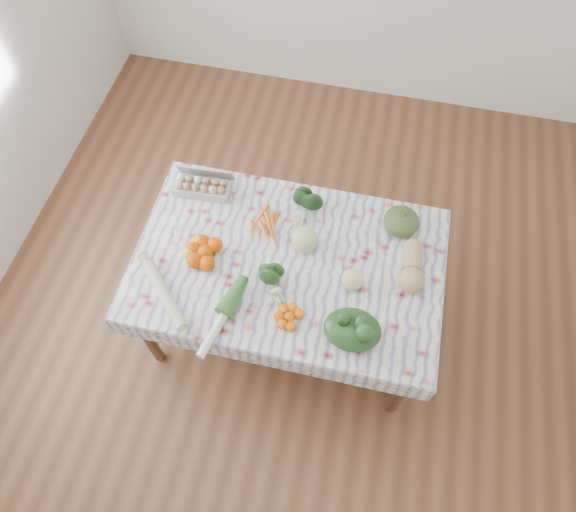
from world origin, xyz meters
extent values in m
plane|color=brown|center=(0.00, 0.00, 0.00)|extent=(4.50, 4.50, 0.00)
cube|color=brown|center=(0.00, 0.00, 0.73)|extent=(1.60, 1.00, 0.04)
cylinder|color=brown|center=(-0.74, -0.44, 0.35)|extent=(0.06, 0.06, 0.71)
cylinder|color=brown|center=(0.74, -0.44, 0.35)|extent=(0.06, 0.06, 0.71)
cylinder|color=brown|center=(-0.74, 0.44, 0.35)|extent=(0.06, 0.06, 0.71)
cylinder|color=brown|center=(0.74, 0.44, 0.35)|extent=(0.06, 0.06, 0.71)
cube|color=white|center=(0.00, 0.00, 0.76)|extent=(1.66, 1.06, 0.01)
cube|color=#A4A39F|center=(-0.58, 0.34, 0.81)|extent=(0.34, 0.15, 0.09)
cube|color=orange|center=(-0.17, 0.17, 0.78)|extent=(0.25, 0.23, 0.04)
ellipsoid|color=#153314|center=(0.02, 0.33, 0.83)|extent=(0.19, 0.18, 0.14)
ellipsoid|color=#3E5829|center=(0.56, 0.35, 0.83)|extent=(0.24, 0.24, 0.13)
sphere|color=#B4CC82|center=(0.07, 0.11, 0.83)|extent=(0.18, 0.18, 0.14)
ellipsoid|color=tan|center=(0.65, 0.08, 0.83)|extent=(0.14, 0.29, 0.13)
cube|color=#DC4D00|center=(-0.44, -0.07, 0.81)|extent=(0.29, 0.29, 0.09)
ellipsoid|color=#21481A|center=(-0.04, -0.17, 0.82)|extent=(0.21, 0.21, 0.11)
cube|color=orange|center=(0.08, -0.32, 0.79)|extent=(0.22, 0.22, 0.05)
sphere|color=#EBD981|center=(0.35, -0.06, 0.82)|extent=(0.11, 0.11, 0.11)
ellipsoid|color=#173615|center=(0.40, -0.34, 0.82)|extent=(0.29, 0.24, 0.12)
cylinder|color=beige|center=(-0.57, -0.35, 0.79)|extent=(0.35, 0.36, 0.06)
cylinder|color=white|center=(-0.25, -0.40, 0.79)|extent=(0.15, 0.45, 0.05)
camera|label=1|loc=(0.30, -1.32, 3.16)|focal=32.00mm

